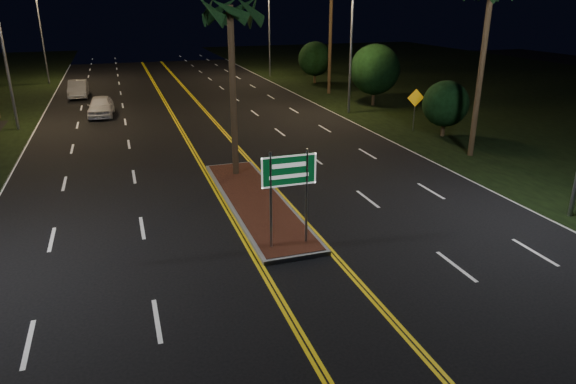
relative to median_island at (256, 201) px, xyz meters
name	(u,v)px	position (x,y,z in m)	size (l,w,h in m)	color
ground	(320,291)	(0.00, -7.00, -0.08)	(120.00, 120.00, 0.00)	black
grass_right	(529,92)	(30.00, 18.00, -0.08)	(40.00, 110.00, 0.01)	black
median_island	(256,201)	(0.00, 0.00, 0.00)	(2.25, 10.25, 0.17)	gray
highway_sign	(289,180)	(0.00, -4.20, 2.32)	(1.80, 0.08, 3.20)	gray
streetlight_left_mid	(8,36)	(-10.61, 17.00, 5.57)	(1.91, 0.44, 9.00)	gray
streetlight_left_far	(44,23)	(-10.61, 37.00, 5.57)	(1.91, 0.44, 9.00)	gray
streetlight_right_mid	(347,31)	(10.61, 15.00, 5.57)	(1.91, 0.44, 9.00)	gray
streetlight_right_far	(266,21)	(10.61, 35.00, 5.57)	(1.91, 0.44, 9.00)	gray
palm_median	(230,11)	(0.00, 3.50, 7.19)	(2.40, 2.40, 8.30)	#382819
shrub_near	(446,104)	(13.50, 7.00, 1.86)	(2.70, 2.70, 3.30)	#382819
shrub_mid	(375,69)	(14.00, 17.00, 2.64)	(3.78, 3.78, 4.62)	#382819
shrub_far	(315,59)	(13.80, 29.00, 2.25)	(3.24, 3.24, 3.96)	#382819
car_near	(100,105)	(-6.00, 19.50, 0.72)	(2.08, 4.85, 1.62)	white
car_far	(78,87)	(-7.86, 28.02, 0.72)	(2.07, 4.82, 1.61)	silver
warning_sign	(415,104)	(12.55, 8.75, 1.62)	(1.09, 0.13, 2.60)	gray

